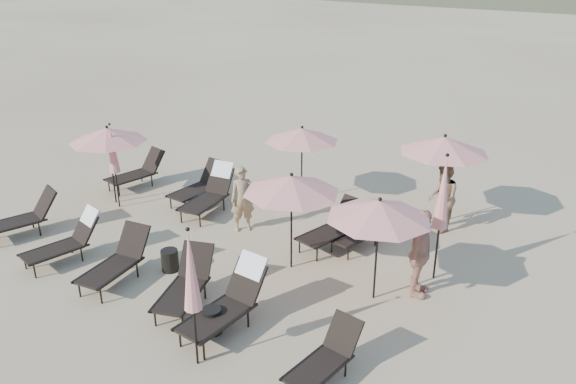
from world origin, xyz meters
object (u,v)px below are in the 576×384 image
Objects in this scene: lounger_7 at (199,185)px; umbrella_open_1 at (291,184)px; lounger_8 at (211,191)px; umbrella_closed_0 at (191,272)px; lounger_4 at (229,300)px; beachgoer_b at (443,198)px; umbrella_open_2 at (379,210)px; beachgoer_a at (243,199)px; beachgoer_c at (420,254)px; lounger_10 at (361,229)px; lounger_1 at (68,239)px; side_table_0 at (170,260)px; umbrella_open_4 at (444,145)px; umbrella_open_3 at (302,135)px; side_table_1 at (212,321)px; umbrella_closed_2 at (113,150)px; lounger_0 at (22,217)px; umbrella_open_0 at (108,135)px; lounger_5 at (326,357)px; lounger_3 at (186,283)px; lounger_9 at (333,227)px; umbrella_closed_1 at (443,194)px; lounger_6 at (138,171)px.

lounger_7 is 0.83× the size of umbrella_open_1.
umbrella_closed_0 is (3.84, -4.93, 1.20)m from lounger_8.
beachgoer_b is (1.92, 6.01, 0.31)m from lounger_4.
lounger_4 is 3.24m from umbrella_open_2.
beachgoer_a is 0.90× the size of beachgoer_c.
umbrella_open_1 is at bearing -102.31° from lounger_10.
lounger_1 is 2.42m from side_table_0.
lounger_1 reaches higher than side_table_0.
umbrella_closed_0 is 1.37× the size of beachgoer_c.
side_table_0 is 5.31m from beachgoer_c.
lounger_7 is 0.77× the size of umbrella_open_4.
lounger_1 is 6.45m from umbrella_open_3.
beachgoer_a reaches higher than lounger_8.
lounger_8 reaches higher than side_table_0.
side_table_1 is (3.49, -4.13, -0.32)m from lounger_8.
umbrella_closed_2 reaches higher than lounger_7.
umbrella_open_0 reaches higher than lounger_0.
umbrella_open_0 is 8.84m from beachgoer_c.
lounger_5 is at bearing -19.70° from umbrella_closed_2.
umbrella_closed_2 is at bearing -154.00° from umbrella_open_4.
umbrella_closed_0 reaches higher than lounger_3.
lounger_0 is 7.02m from umbrella_closed_0.
umbrella_open_4 is at bearing 54.75° from lounger_0.
umbrella_open_1 reaches higher than lounger_7.
beachgoer_a is at bearing -154.73° from lounger_9.
lounger_5 is at bearing -2.97° from lounger_4.
umbrella_closed_2 is (-8.54, -1.06, -0.30)m from umbrella_closed_1.
beachgoer_a reaches higher than lounger_9.
beachgoer_b reaches higher than lounger_8.
lounger_8 is at bearing 152.51° from lounger_5.
umbrella_closed_1 reaches higher than umbrella_closed_0.
umbrella_closed_1 reaches higher than umbrella_open_0.
lounger_9 is 1.01× the size of beachgoer_c.
lounger_7 is at bearing 130.67° from umbrella_closed_0.
umbrella_open_4 reaches higher than umbrella_open_1.
lounger_1 is 4.12m from beachgoer_a.
lounger_3 is 1.06× the size of beachgoer_b.
lounger_9 is at bearing 52.31° from lounger_1.
lounger_5 is 8.71m from umbrella_closed_2.
umbrella_open_3 is at bearing 68.30° from lounger_0.
umbrella_closed_1 reaches higher than lounger_8.
lounger_3 is at bearing -27.90° from umbrella_closed_2.
lounger_7 is at bearing -166.12° from lounger_10.
side_table_0 is at bearing 173.22° from lounger_5.
lounger_6 is (-6.64, 4.01, -0.09)m from lounger_4.
umbrella_open_1 is 1.27× the size of beachgoer_b.
umbrella_closed_2 is (0.68, -1.37, 1.17)m from lounger_6.
umbrella_open_3 reaches higher than side_table_1.
side_table_1 is (6.12, -3.13, -1.72)m from umbrella_open_0.
lounger_10 is 2.97m from umbrella_open_4.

